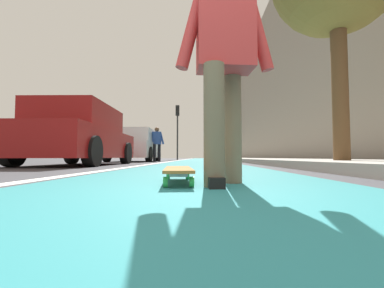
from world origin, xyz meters
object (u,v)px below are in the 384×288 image
Objects in this scene: skateboard at (178,171)px; pedestrian_distant at (157,142)px; parked_car_mid at (135,146)px; parked_car_near at (80,137)px; traffic_light at (177,122)px; skater_person at (224,54)px.

pedestrian_distant is at bearing 10.74° from skateboard.
skateboard is at bearing -163.66° from parked_car_mid.
pedestrian_distant is at bearing -103.55° from parked_car_mid.
traffic_light is (13.43, -1.25, 2.22)m from parked_car_near.
parked_car_near is at bearing 35.41° from skater_person.
parked_car_near is at bearing 168.67° from pedestrian_distant.
pedestrian_distant is (-8.16, 0.20, -2.03)m from traffic_light.
pedestrian_distant is at bearing -11.33° from parked_car_near.
traffic_light reaches higher than skater_person.
skater_person is (-0.15, -0.35, 0.84)m from skateboard.
traffic_light is at bearing 5.25° from skateboard.
parked_car_near is 5.53m from parked_car_mid.
parked_car_near reaches higher than skateboard.
traffic_light is at bearing -9.15° from parked_car_mid.
skateboard is 0.52× the size of skater_person.
skateboard is at bearing 66.59° from skater_person.
traffic_light is 8.41m from pedestrian_distant.
skater_person is 1.04× the size of pedestrian_distant.
skater_person is 5.58m from parked_car_near.
parked_car_near is at bearing 33.29° from skateboard.
pedestrian_distant reaches higher than parked_car_mid.
pedestrian_distant is (9.66, 1.83, 0.81)m from skateboard.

